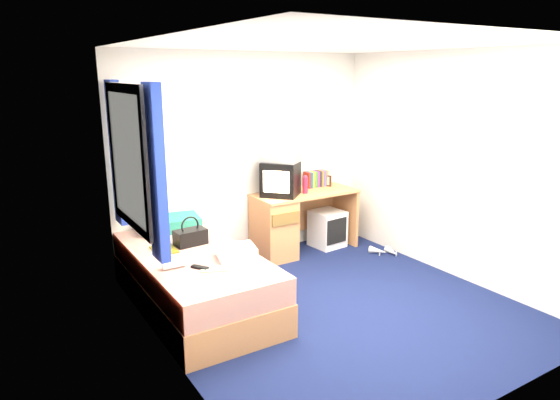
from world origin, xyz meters
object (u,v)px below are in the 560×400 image
towel (236,252)px  desk (285,222)px  water_bottle (174,264)px  pillow (170,223)px  bed (195,280)px  colour_swatch_fan (214,270)px  aerosol_can (293,185)px  magazine (164,250)px  handbag (190,236)px  white_heels (385,251)px  storage_cube (327,229)px  pink_water_bottle (305,185)px  vcr (281,158)px  picture_frame (327,181)px  remote_control (200,267)px  crt_tv (281,179)px

towel → desk: bearing=41.5°
water_bottle → pillow: bearing=71.8°
towel → bed: bearing=130.5°
towel → colour_swatch_fan: size_ratio=1.50×
aerosol_can → magazine: 1.95m
handbag → towel: handbag is taller
aerosol_can → magazine: bearing=-162.5°
colour_swatch_fan → white_heels: size_ratio=0.63×
storage_cube → water_bottle: size_ratio=2.32×
pink_water_bottle → colour_swatch_fan: pink_water_bottle is taller
pink_water_bottle → vcr: bearing=167.0°
aerosol_can → magazine: (-1.84, -0.58, -0.29)m
pink_water_bottle → handbag: pink_water_bottle is taller
pillow → colour_swatch_fan: size_ratio=2.78×
storage_cube → vcr: bearing=171.3°
aerosol_can → pillow: bearing=179.9°
picture_frame → towel: picture_frame is taller
storage_cube → white_heels: 0.78m
pillow → white_heels: size_ratio=1.74×
vcr → white_heels: vcr is taller
bed → handbag: bearing=74.5°
pillow → vcr: 1.48m
pillow → towel: bearing=-79.0°
pink_water_bottle → white_heels: pink_water_bottle is taller
remote_control → white_heels: size_ratio=0.46×
storage_cube → pink_water_bottle: pink_water_bottle is taller
handbag → water_bottle: bearing=-130.4°
pillow → handbag: (0.00, -0.57, 0.02)m
picture_frame → magazine: picture_frame is taller
remote_control → colour_swatch_fan: bearing=-88.3°
picture_frame → pink_water_bottle: size_ratio=0.72×
vcr → handbag: bearing=-105.3°
pillow → desk: desk is taller
storage_cube → towel: (-1.82, -1.03, 0.36)m
crt_tv → towel: 1.60m
crt_tv → colour_swatch_fan: crt_tv is taller
pillow → storage_cube: 2.07m
picture_frame → towel: size_ratio=0.42×
storage_cube → aerosol_can: aerosol_can is taller
vcr → desk: bearing=50.6°
picture_frame → white_heels: picture_frame is taller
aerosol_can → water_bottle: (-1.92, -1.05, -0.26)m
colour_swatch_fan → pink_water_bottle: bearing=33.9°
storage_cube → towel: 2.12m
desk → water_bottle: size_ratio=6.50×
handbag → colour_swatch_fan: 0.74m
desk → colour_swatch_fan: size_ratio=5.91×
desk → white_heels: size_ratio=3.70×
water_bottle → magazine: bearing=80.9°
magazine → white_heels: bearing=-3.0°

